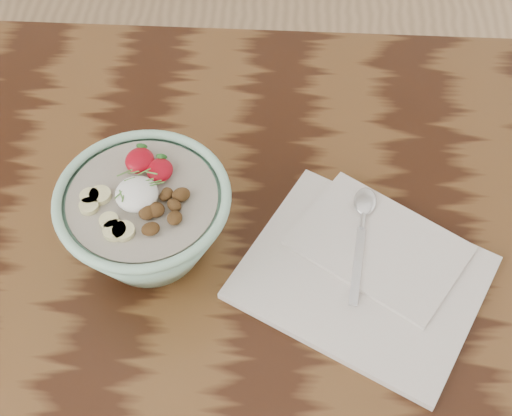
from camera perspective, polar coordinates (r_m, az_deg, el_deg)
The scene contains 4 objects.
table at distance 101.06cm, azimuth 1.34°, elevation -6.80°, with size 160.00×90.00×75.00cm.
breakfast_bowl at distance 88.76cm, azimuth -8.75°, elevation -0.86°, with size 21.25×21.25×13.86cm.
napkin at distance 92.22cm, azimuth 8.78°, elevation -4.96°, with size 36.24×33.89×1.77cm.
spoon at distance 95.11cm, azimuth 8.57°, elevation -0.69°, with size 4.39×18.32×0.95cm.
Camera 1 is at (0.30, -49.70, 153.70)cm, focal length 50.00 mm.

